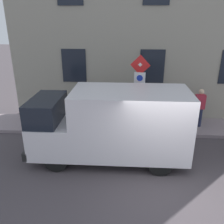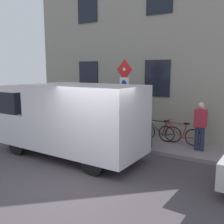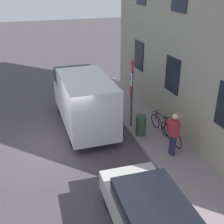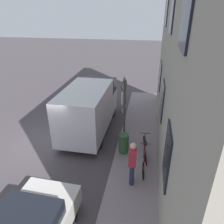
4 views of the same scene
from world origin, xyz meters
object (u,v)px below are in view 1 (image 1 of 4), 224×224
object	(u,v)px
delivery_van	(112,124)
litter_bin	(158,121)
bicycle_red	(177,115)
sign_post_stacked	(139,86)
bicycle_black	(159,114)
pedestrian	(199,107)

from	to	relation	value
delivery_van	litter_bin	bearing A→B (deg)	-131.69
bicycle_red	sign_post_stacked	bearing A→B (deg)	30.82
bicycle_red	litter_bin	bearing A→B (deg)	44.75
bicycle_red	litter_bin	size ratio (longest dim) A/B	1.90
bicycle_black	litter_bin	world-z (taller)	litter_bin
sign_post_stacked	delivery_van	world-z (taller)	sign_post_stacked
delivery_van	bicycle_red	distance (m)	4.18
bicycle_red	bicycle_black	size ratio (longest dim) A/B	1.00
litter_bin	bicycle_red	bearing A→B (deg)	-45.47
pedestrian	litter_bin	bearing A→B (deg)	-74.72
bicycle_black	delivery_van	bearing A→B (deg)	49.68
bicycle_black	litter_bin	distance (m)	0.95
sign_post_stacked	litter_bin	bearing A→B (deg)	-80.59
delivery_van	pedestrian	distance (m)	4.48
delivery_van	litter_bin	xyz separation A→B (m)	(2.05, -1.86, -0.74)
sign_post_stacked	bicycle_red	world-z (taller)	sign_post_stacked
bicycle_black	sign_post_stacked	bearing A→B (deg)	40.01
sign_post_stacked	litter_bin	xyz separation A→B (m)	(0.15, -0.88, -1.55)
bicycle_black	litter_bin	size ratio (longest dim) A/B	1.90
bicycle_red	pedestrian	xyz separation A→B (m)	(-0.41, -0.84, 0.56)
sign_post_stacked	delivery_van	distance (m)	2.29
delivery_van	bicycle_black	xyz separation A→B (m)	(2.99, -2.00, -0.82)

